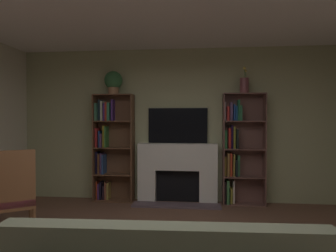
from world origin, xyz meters
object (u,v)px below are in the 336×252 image
Objects in this scene: tv at (178,126)px; armchair at (10,195)px; bookshelf_left at (110,146)px; bookshelf_right at (238,150)px; potted_plant at (113,81)px; fireplace at (177,171)px; vase_with_flowers at (244,85)px.

armchair is (-1.94, -1.94, -0.82)m from tv.
tv is 2.87m from armchair.
bookshelf_left is 1.00× the size of bookshelf_right.
armchair is at bearing -113.31° from potted_plant.
fireplace is 1.36× the size of armchair.
potted_plant is at bearing -29.56° from bookshelf_left.
bookshelf_right is (1.06, 0.02, 0.39)m from fireplace.
vase_with_flowers reaches higher than bookshelf_left.
bookshelf_left is at bearing -179.97° from bookshelf_right.
potted_plant reaches higher than bookshelf_left.
potted_plant is (-1.15, -0.03, 1.61)m from fireplace.
potted_plant is at bearing -180.00° from vase_with_flowers.
armchair is at bearing -136.24° from fireplace.
tv is 0.95× the size of armchair.
fireplace is 1.98m from potted_plant.
bookshelf_right is (1.06, -0.07, -0.42)m from tv.
fireplace is 1.90m from vase_with_flowers.
fireplace is at bearing 178.35° from vase_with_flowers.
bookshelf_right is at bearing 150.25° from vase_with_flowers.
bookshelf_left is 4.21× the size of vase_with_flowers.
tv is 0.55× the size of bookshelf_right.
tv is at bearing 90.00° from fireplace.
bookshelf_right reaches higher than armchair.
potted_plant is at bearing -178.66° from bookshelf_right.
potted_plant is 2.56m from armchair.
bookshelf_left is 2.31m from bookshelf_right.
potted_plant is (-2.22, -0.05, 1.21)m from bookshelf_right.
potted_plant is 2.31m from vase_with_flowers.
armchair reaches higher than fireplace.
fireplace is at bearing -179.01° from bookshelf_right.
tv is 2.32× the size of vase_with_flowers.
vase_with_flowers is (2.31, 0.00, -0.09)m from potted_plant.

